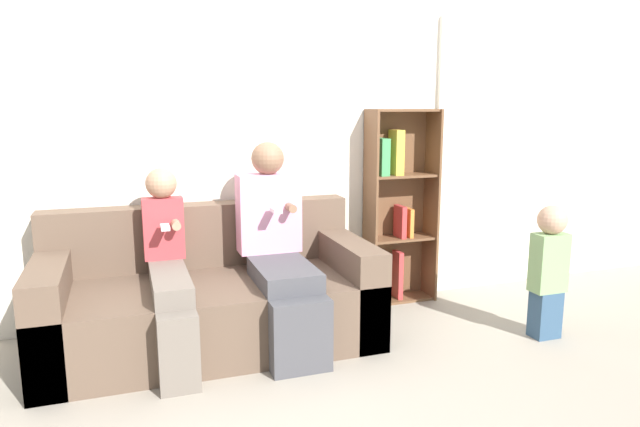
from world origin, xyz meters
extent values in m
plane|color=#9E9384|center=(0.00, 0.00, 0.00)|extent=(14.00, 14.00, 0.00)
cube|color=silver|center=(0.00, 1.05, 1.27)|extent=(10.00, 0.06, 2.55)
cube|color=silver|center=(2.01, 1.00, 1.04)|extent=(0.89, 0.04, 2.09)
cube|color=brown|center=(-0.23, 0.43, 0.21)|extent=(1.96, 0.74, 0.41)
cube|color=brown|center=(-0.23, 0.89, 0.41)|extent=(1.96, 0.19, 0.82)
cube|color=brown|center=(-1.11, 0.43, 0.30)|extent=(0.20, 0.74, 0.60)
cube|color=brown|center=(0.65, 0.43, 0.30)|extent=(0.20, 0.74, 0.60)
cube|color=#47474C|center=(0.17, 0.00, 0.21)|extent=(0.34, 0.12, 0.41)
cube|color=#47474C|center=(0.17, 0.33, 0.47)|extent=(0.34, 0.54, 0.11)
cube|color=#E599BC|center=(0.17, 0.69, 0.77)|extent=(0.39, 0.18, 0.50)
sphere|color=#8C664C|center=(0.17, 0.69, 1.12)|extent=(0.21, 0.21, 0.21)
cylinder|color=#8C664C|center=(0.28, 0.55, 0.82)|extent=(0.05, 0.10, 0.05)
cube|color=white|center=(0.17, 0.50, 0.82)|extent=(0.05, 0.12, 0.02)
cube|color=#70665B|center=(-0.48, 0.00, 0.21)|extent=(0.20, 0.12, 0.41)
cube|color=#70665B|center=(-0.48, 0.36, 0.47)|extent=(0.20, 0.61, 0.11)
cube|color=#B73D42|center=(-0.48, 0.72, 0.71)|extent=(0.24, 0.11, 0.38)
sphere|color=tan|center=(-0.48, 0.72, 0.99)|extent=(0.19, 0.19, 0.19)
cylinder|color=tan|center=(-0.41, 0.62, 0.75)|extent=(0.05, 0.10, 0.05)
cube|color=white|center=(-0.48, 0.57, 0.75)|extent=(0.05, 0.12, 0.02)
cube|color=#335170|center=(1.78, -0.04, 0.15)|extent=(0.17, 0.13, 0.30)
cube|color=#84AD70|center=(1.78, -0.04, 0.49)|extent=(0.21, 0.13, 0.37)
sphere|color=tan|center=(1.78, -0.04, 0.76)|extent=(0.18, 0.18, 0.18)
cube|color=brown|center=(0.98, 0.89, 0.71)|extent=(0.02, 0.24, 1.42)
cube|color=brown|center=(1.47, 0.89, 0.71)|extent=(0.02, 0.24, 1.42)
cube|color=brown|center=(1.23, 1.00, 0.71)|extent=(0.52, 0.02, 1.42)
cube|color=brown|center=(1.23, 0.89, 0.01)|extent=(0.48, 0.20, 0.02)
cube|color=brown|center=(1.23, 0.89, 0.48)|extent=(0.48, 0.20, 0.02)
cube|color=brown|center=(1.23, 0.89, 0.95)|extent=(0.48, 0.20, 0.02)
cube|color=brown|center=(1.23, 0.89, 1.41)|extent=(0.48, 0.20, 0.02)
cube|color=#429956|center=(1.06, 0.89, 1.09)|extent=(0.06, 0.16, 0.26)
cube|color=#C63838|center=(1.21, 0.89, 0.20)|extent=(0.04, 0.12, 0.36)
cube|color=#C63838|center=(1.22, 0.89, 0.60)|extent=(0.04, 0.14, 0.24)
cube|color=orange|center=(1.29, 0.89, 0.59)|extent=(0.03, 0.13, 0.21)
cube|color=gold|center=(1.17, 0.89, 1.11)|extent=(0.06, 0.14, 0.32)
cube|color=#429956|center=(1.05, 0.89, 0.12)|extent=(0.05, 0.14, 0.21)
camera|label=1|loc=(-0.69, -2.80, 1.45)|focal=32.00mm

